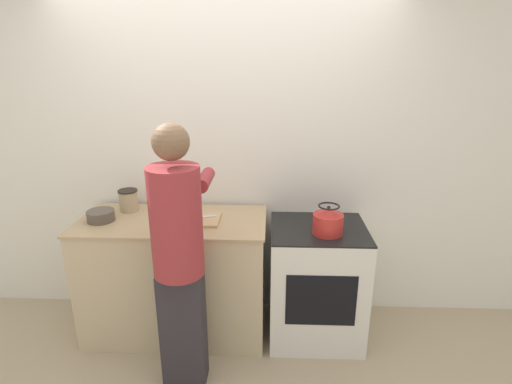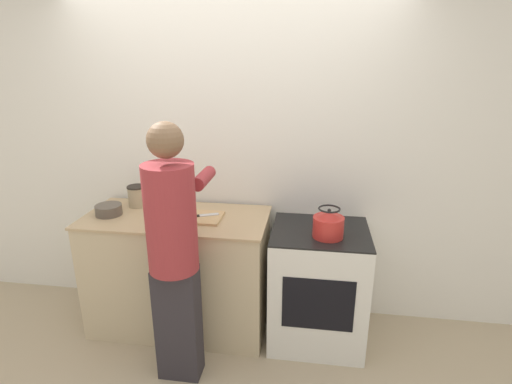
# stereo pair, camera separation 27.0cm
# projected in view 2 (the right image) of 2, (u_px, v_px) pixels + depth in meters

# --- Properties ---
(ground_plane) EXTENTS (12.00, 12.00, 0.00)m
(ground_plane) POSITION_uv_depth(u_px,v_px,m) (218.00, 353.00, 2.90)
(ground_plane) COLOR tan
(wall_back) EXTENTS (8.00, 0.05, 2.60)m
(wall_back) POSITION_uv_depth(u_px,v_px,m) (234.00, 157.00, 3.14)
(wall_back) COLOR white
(wall_back) RESTS_ON ground_plane
(counter) EXTENTS (1.36, 0.65, 0.93)m
(counter) POSITION_uv_depth(u_px,v_px,m) (179.00, 272.00, 3.10)
(counter) COLOR #C6B28E
(counter) RESTS_ON ground_plane
(oven) EXTENTS (0.68, 0.60, 0.89)m
(oven) POSITION_uv_depth(u_px,v_px,m) (318.00, 285.00, 2.95)
(oven) COLOR silver
(oven) RESTS_ON ground_plane
(person) EXTENTS (0.35, 0.59, 1.71)m
(person) POSITION_uv_depth(u_px,v_px,m) (174.00, 247.00, 2.44)
(person) COLOR #2D292F
(person) RESTS_ON ground_plane
(cutting_board) EXTENTS (0.36, 0.26, 0.02)m
(cutting_board) POSITION_uv_depth(u_px,v_px,m) (198.00, 217.00, 2.91)
(cutting_board) COLOR tan
(cutting_board) RESTS_ON counter
(knife) EXTENTS (0.22, 0.12, 0.01)m
(knife) POSITION_uv_depth(u_px,v_px,m) (202.00, 215.00, 2.91)
(knife) COLOR silver
(knife) RESTS_ON cutting_board
(kettle) EXTENTS (0.21, 0.21, 0.21)m
(kettle) POSITION_uv_depth(u_px,v_px,m) (328.00, 225.00, 2.68)
(kettle) COLOR red
(kettle) RESTS_ON oven
(bowl_prep) EXTENTS (0.19, 0.19, 0.08)m
(bowl_prep) POSITION_uv_depth(u_px,v_px,m) (109.00, 210.00, 2.97)
(bowl_prep) COLOR brown
(bowl_prep) RESTS_ON counter
(canister_jar) EXTENTS (0.14, 0.14, 0.17)m
(canister_jar) POSITION_uv_depth(u_px,v_px,m) (137.00, 196.00, 3.13)
(canister_jar) COLOR tan
(canister_jar) RESTS_ON counter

